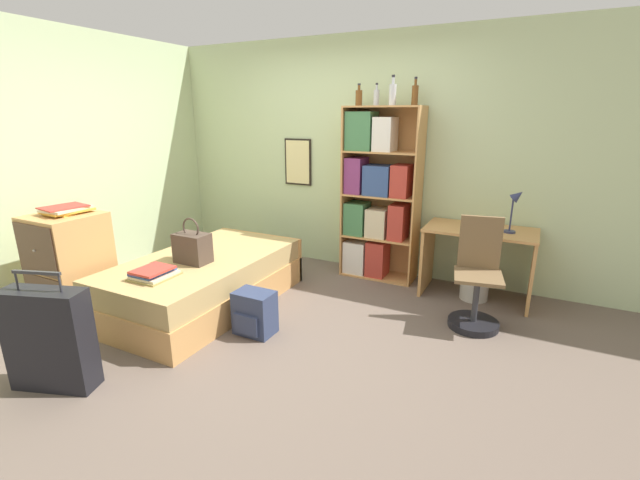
# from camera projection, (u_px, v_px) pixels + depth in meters

# --- Properties ---
(ground_plane) EXTENTS (14.00, 14.00, 0.00)m
(ground_plane) POSITION_uv_depth(u_px,v_px,m) (272.00, 320.00, 3.81)
(ground_plane) COLOR #66564C
(wall_back) EXTENTS (10.00, 0.09, 2.60)m
(wall_back) POSITION_uv_depth(u_px,v_px,m) (349.00, 157.00, 4.90)
(wall_back) COLOR beige
(wall_back) RESTS_ON ground_plane
(wall_left) EXTENTS (0.06, 10.00, 2.60)m
(wall_left) POSITION_uv_depth(u_px,v_px,m) (82.00, 161.00, 4.45)
(wall_left) COLOR beige
(wall_left) RESTS_ON ground_plane
(bed) EXTENTS (1.06, 1.91, 0.48)m
(bed) POSITION_uv_depth(u_px,v_px,m) (206.00, 281.00, 4.09)
(bed) COLOR tan
(bed) RESTS_ON ground_plane
(handbag) EXTENTS (0.31, 0.20, 0.41)m
(handbag) POSITION_uv_depth(u_px,v_px,m) (192.00, 247.00, 3.84)
(handbag) COLOR #47382D
(handbag) RESTS_ON bed
(book_stack_on_bed) EXTENTS (0.31, 0.34, 0.08)m
(book_stack_on_bed) POSITION_uv_depth(u_px,v_px,m) (154.00, 273.00, 3.51)
(book_stack_on_bed) COLOR #99894C
(book_stack_on_bed) RESTS_ON bed
(suitcase) EXTENTS (0.58, 0.36, 0.83)m
(suitcase) POSITION_uv_depth(u_px,v_px,m) (50.00, 339.00, 2.80)
(suitcase) COLOR black
(suitcase) RESTS_ON ground_plane
(dresser) EXTENTS (0.55, 0.56, 0.94)m
(dresser) POSITION_uv_depth(u_px,v_px,m) (71.00, 266.00, 3.80)
(dresser) COLOR tan
(dresser) RESTS_ON ground_plane
(magazine_pile_on_dresser) EXTENTS (0.33, 0.39, 0.07)m
(magazine_pile_on_dresser) POSITION_uv_depth(u_px,v_px,m) (66.00, 210.00, 3.70)
(magazine_pile_on_dresser) COLOR gold
(magazine_pile_on_dresser) RESTS_ON dresser
(bookcase) EXTENTS (0.81, 0.35, 1.85)m
(bookcase) POSITION_uv_depth(u_px,v_px,m) (375.00, 197.00, 4.64)
(bookcase) COLOR tan
(bookcase) RESTS_ON ground_plane
(bottle_green) EXTENTS (0.07, 0.07, 0.22)m
(bottle_green) POSITION_uv_depth(u_px,v_px,m) (359.00, 97.00, 4.44)
(bottle_green) COLOR brown
(bottle_green) RESTS_ON bookcase
(bottle_brown) EXTENTS (0.06, 0.06, 0.22)m
(bottle_brown) POSITION_uv_depth(u_px,v_px,m) (376.00, 97.00, 4.39)
(bottle_brown) COLOR #B7BCC1
(bottle_brown) RESTS_ON bookcase
(bottle_clear) EXTENTS (0.07, 0.07, 0.29)m
(bottle_clear) POSITION_uv_depth(u_px,v_px,m) (393.00, 94.00, 4.24)
(bottle_clear) COLOR #B7BCC1
(bottle_clear) RESTS_ON bookcase
(bottle_blue) EXTENTS (0.06, 0.06, 0.27)m
(bottle_blue) POSITION_uv_depth(u_px,v_px,m) (415.00, 95.00, 4.23)
(bottle_blue) COLOR brown
(bottle_blue) RESTS_ON bookcase
(desk) EXTENTS (1.03, 0.57, 0.71)m
(desk) POSITION_uv_depth(u_px,v_px,m) (478.00, 251.00, 4.18)
(desk) COLOR tan
(desk) RESTS_ON ground_plane
(desk_lamp) EXTENTS (0.16, 0.11, 0.42)m
(desk_lamp) POSITION_uv_depth(u_px,v_px,m) (516.00, 203.00, 3.90)
(desk_lamp) COLOR navy
(desk_lamp) RESTS_ON desk
(desk_chair) EXTENTS (0.45, 0.45, 0.94)m
(desk_chair) POSITION_uv_depth(u_px,v_px,m) (476.00, 291.00, 3.66)
(desk_chair) COLOR black
(desk_chair) RESTS_ON ground_plane
(backpack) EXTENTS (0.32, 0.25, 0.37)m
(backpack) POSITION_uv_depth(u_px,v_px,m) (255.00, 313.00, 3.55)
(backpack) COLOR #2D3856
(backpack) RESTS_ON ground_plane
(waste_bin) EXTENTS (0.27, 0.27, 0.28)m
(waste_bin) POSITION_uv_depth(u_px,v_px,m) (474.00, 286.00, 4.23)
(waste_bin) COLOR #B7B2A8
(waste_bin) RESTS_ON ground_plane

